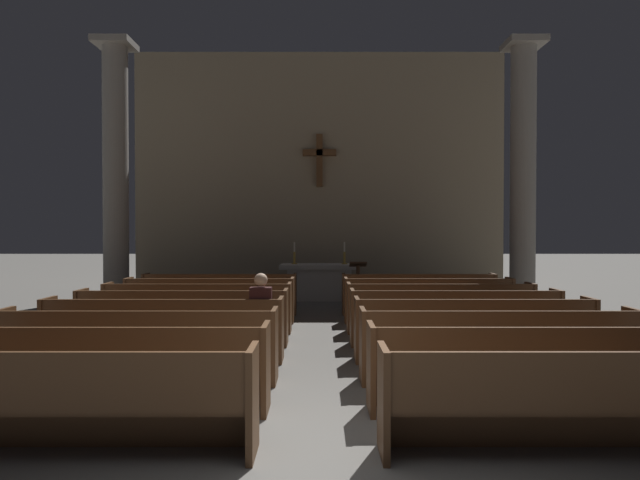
% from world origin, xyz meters
% --- Properties ---
extents(ground_plane, '(80.00, 80.00, 0.00)m').
position_xyz_m(ground_plane, '(0.00, 0.00, 0.00)').
color(ground_plane, '#66635E').
extents(pew_left_row_1, '(3.54, 0.50, 0.95)m').
position_xyz_m(pew_left_row_1, '(-2.30, -0.04, 0.48)').
color(pew_left_row_1, brown).
rests_on(pew_left_row_1, ground).
extents(pew_left_row_2, '(3.54, 0.50, 0.95)m').
position_xyz_m(pew_left_row_2, '(-2.30, 1.09, 0.48)').
color(pew_left_row_2, brown).
rests_on(pew_left_row_2, ground).
extents(pew_left_row_3, '(3.54, 0.50, 0.95)m').
position_xyz_m(pew_left_row_3, '(-2.30, 2.21, 0.48)').
color(pew_left_row_3, brown).
rests_on(pew_left_row_3, ground).
extents(pew_left_row_4, '(3.54, 0.50, 0.95)m').
position_xyz_m(pew_left_row_4, '(-2.30, 3.34, 0.48)').
color(pew_left_row_4, brown).
rests_on(pew_left_row_4, ground).
extents(pew_left_row_5, '(3.54, 0.50, 0.95)m').
position_xyz_m(pew_left_row_5, '(-2.30, 4.46, 0.48)').
color(pew_left_row_5, brown).
rests_on(pew_left_row_5, ground).
extents(pew_left_row_6, '(3.54, 0.50, 0.95)m').
position_xyz_m(pew_left_row_6, '(-2.30, 5.59, 0.48)').
color(pew_left_row_6, brown).
rests_on(pew_left_row_6, ground).
extents(pew_left_row_7, '(3.54, 0.50, 0.95)m').
position_xyz_m(pew_left_row_7, '(-2.30, 6.71, 0.48)').
color(pew_left_row_7, brown).
rests_on(pew_left_row_7, ground).
extents(pew_left_row_8, '(3.54, 0.50, 0.95)m').
position_xyz_m(pew_left_row_8, '(-2.30, 7.84, 0.48)').
color(pew_left_row_8, brown).
rests_on(pew_left_row_8, ground).
extents(pew_right_row_1, '(3.54, 0.50, 0.95)m').
position_xyz_m(pew_right_row_1, '(2.30, -0.04, 0.48)').
color(pew_right_row_1, brown).
rests_on(pew_right_row_1, ground).
extents(pew_right_row_2, '(3.54, 0.50, 0.95)m').
position_xyz_m(pew_right_row_2, '(2.30, 1.09, 0.48)').
color(pew_right_row_2, brown).
rests_on(pew_right_row_2, ground).
extents(pew_right_row_3, '(3.54, 0.50, 0.95)m').
position_xyz_m(pew_right_row_3, '(2.30, 2.21, 0.48)').
color(pew_right_row_3, brown).
rests_on(pew_right_row_3, ground).
extents(pew_right_row_4, '(3.54, 0.50, 0.95)m').
position_xyz_m(pew_right_row_4, '(2.30, 3.34, 0.48)').
color(pew_right_row_4, brown).
rests_on(pew_right_row_4, ground).
extents(pew_right_row_5, '(3.54, 0.50, 0.95)m').
position_xyz_m(pew_right_row_5, '(2.30, 4.46, 0.48)').
color(pew_right_row_5, brown).
rests_on(pew_right_row_5, ground).
extents(pew_right_row_6, '(3.54, 0.50, 0.95)m').
position_xyz_m(pew_right_row_6, '(2.30, 5.59, 0.48)').
color(pew_right_row_6, brown).
rests_on(pew_right_row_6, ground).
extents(pew_right_row_7, '(3.54, 0.50, 0.95)m').
position_xyz_m(pew_right_row_7, '(2.30, 6.71, 0.48)').
color(pew_right_row_7, brown).
rests_on(pew_right_row_7, ground).
extents(pew_right_row_8, '(3.54, 0.50, 0.95)m').
position_xyz_m(pew_right_row_8, '(2.30, 7.84, 0.48)').
color(pew_right_row_8, brown).
rests_on(pew_right_row_8, ground).
extents(column_left_second, '(0.94, 0.94, 6.78)m').
position_xyz_m(column_left_second, '(-5.20, 9.11, 3.31)').
color(column_left_second, gray).
rests_on(column_left_second, ground).
extents(column_right_second, '(0.94, 0.94, 6.78)m').
position_xyz_m(column_right_second, '(5.20, 9.11, 3.31)').
color(column_right_second, gray).
rests_on(column_right_second, ground).
extents(altar, '(2.20, 0.90, 1.01)m').
position_xyz_m(altar, '(0.00, 10.38, 0.53)').
color(altar, '#BCB7AD').
rests_on(altar, ground).
extents(candlestick_left, '(0.16, 0.16, 0.62)m').
position_xyz_m(candlestick_left, '(-0.70, 10.38, 1.20)').
color(candlestick_left, '#B79338').
rests_on(candlestick_left, altar).
extents(candlestick_right, '(0.16, 0.16, 0.62)m').
position_xyz_m(candlestick_right, '(0.70, 10.38, 1.20)').
color(candlestick_right, '#B79338').
rests_on(candlestick_right, altar).
extents(apse_with_cross, '(11.41, 0.44, 7.45)m').
position_xyz_m(apse_with_cross, '(0.00, 12.15, 3.73)').
color(apse_with_cross, gray).
rests_on(apse_with_cross, ground).
extents(lectern, '(0.44, 0.36, 1.15)m').
position_xyz_m(lectern, '(1.00, 9.18, 0.55)').
color(lectern, brown).
rests_on(lectern, ground).
extents(lone_worshipper, '(0.32, 0.43, 1.32)m').
position_xyz_m(lone_worshipper, '(-0.86, 3.37, 0.69)').
color(lone_worshipper, '#26262B').
rests_on(lone_worshipper, ground).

